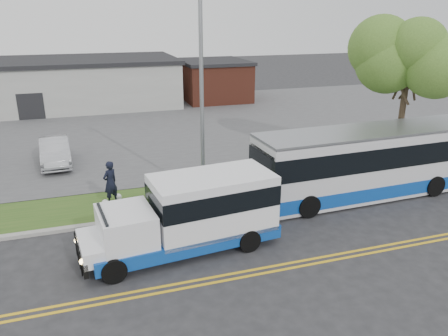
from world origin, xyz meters
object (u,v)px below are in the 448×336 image
object	(u,v)px
tree_east	(410,55)
transit_bus	(372,162)
streetlight_near	(202,86)
parked_car_a	(55,151)
shuttle_bus	(194,211)
pedestrian	(110,183)

from	to	relation	value
tree_east	transit_bus	world-z (taller)	tree_east
streetlight_near	parked_car_a	xyz separation A→B (m)	(-6.78, 6.92, -4.39)
transit_bus	shuttle_bus	bearing A→B (deg)	-167.73
pedestrian	parked_car_a	size ratio (longest dim) A/B	0.44
shuttle_bus	streetlight_near	bearing A→B (deg)	64.72
shuttle_bus	transit_bus	world-z (taller)	transit_bus
streetlight_near	shuttle_bus	xyz separation A→B (m)	(-1.57, -4.46, -3.78)
streetlight_near	parked_car_a	bearing A→B (deg)	134.39
transit_bus	pedestrian	xyz separation A→B (m)	(-11.85, 2.44, -0.53)
shuttle_bus	parked_car_a	world-z (taller)	shuttle_bus
streetlight_near	tree_east	bearing A→B (deg)	1.42
tree_east	streetlight_near	distance (m)	11.05
pedestrian	parked_car_a	xyz separation A→B (m)	(-2.57, 6.61, -0.26)
streetlight_near	pedestrian	xyz separation A→B (m)	(-4.21, 0.32, -4.14)
tree_east	parked_car_a	distance (m)	19.72
streetlight_near	transit_bus	distance (m)	8.72
shuttle_bus	transit_bus	size ratio (longest dim) A/B	0.63
transit_bus	streetlight_near	bearing A→B (deg)	162.53
streetlight_near	parked_car_a	distance (m)	10.64
streetlight_near	parked_car_a	world-z (taller)	streetlight_near
tree_east	pedestrian	distance (m)	16.04
shuttle_bus	parked_car_a	xyz separation A→B (m)	(-5.21, 11.38, -0.62)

